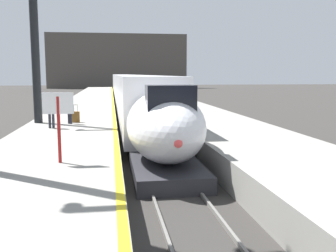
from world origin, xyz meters
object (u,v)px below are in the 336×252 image
object	(u,v)px
highspeed_train_main	(127,88)
station_column_far	(34,21)
passenger_mid_platform	(51,108)
departure_info_board	(58,113)
passenger_near_edge	(69,105)
rolling_suitcase	(76,117)

from	to	relation	value
highspeed_train_main	station_column_far	distance (m)	26.73
station_column_far	highspeed_train_main	bearing A→B (deg)	77.06
passenger_mid_platform	departure_info_board	bearing A→B (deg)	-79.91
highspeed_train_main	passenger_mid_platform	distance (m)	28.36
highspeed_train_main	departure_info_board	size ratio (longest dim) A/B	35.11
passenger_near_edge	passenger_mid_platform	size ratio (longest dim) A/B	1.00
rolling_suitcase	station_column_far	bearing A→B (deg)	176.02
station_column_far	rolling_suitcase	world-z (taller)	station_column_far
highspeed_train_main	rolling_suitcase	size ratio (longest dim) A/B	75.81
station_column_far	passenger_near_edge	bearing A→B (deg)	-21.95
station_column_far	departure_info_board	xyz separation A→B (m)	(2.41, -9.98, -3.95)
passenger_mid_platform	departure_info_board	xyz separation A→B (m)	(1.37, -7.72, 0.52)
station_column_far	rolling_suitcase	distance (m)	5.54
passenger_mid_platform	rolling_suitcase	distance (m)	2.45
highspeed_train_main	rolling_suitcase	world-z (taller)	highspeed_train_main
rolling_suitcase	passenger_near_edge	bearing A→B (deg)	-115.33
passenger_mid_platform	highspeed_train_main	bearing A→B (deg)	80.13
passenger_mid_platform	departure_info_board	world-z (taller)	departure_info_board
highspeed_train_main	passenger_near_edge	xyz separation A→B (m)	(-4.14, -26.39, 0.06)
station_column_far	departure_info_board	bearing A→B (deg)	-76.43
passenger_near_edge	departure_info_board	xyz separation A→B (m)	(0.65, -9.27, 0.52)
passenger_near_edge	departure_info_board	world-z (taller)	departure_info_board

